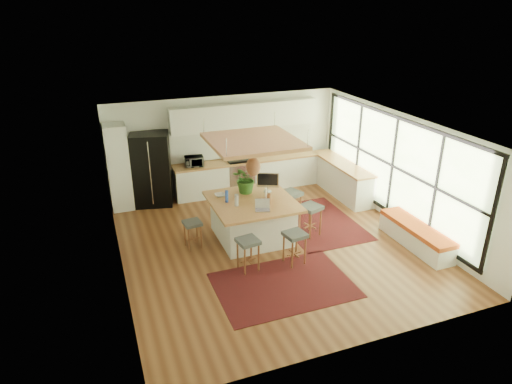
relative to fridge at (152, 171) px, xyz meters
name	(u,v)px	position (x,y,z in m)	size (l,w,h in m)	color
floor	(272,244)	(2.12, -3.17, -0.93)	(7.00, 7.00, 0.00)	brown
ceiling	(274,127)	(2.12, -3.17, 1.78)	(7.00, 7.00, 0.00)	white
wall_back	(225,144)	(2.12, 0.33, 0.42)	(6.50, 6.50, 0.00)	white
wall_front	(364,274)	(2.12, -6.67, 0.42)	(6.50, 6.50, 0.00)	white
wall_left	(116,212)	(-1.13, -3.17, 0.42)	(7.00, 7.00, 0.00)	white
wall_right	(399,170)	(5.37, -3.17, 0.42)	(7.00, 7.00, 0.00)	white
window_wall	(398,168)	(5.34, -3.17, 0.47)	(0.10, 6.20, 2.60)	black
pantry	(118,168)	(-0.83, 0.01, 0.20)	(0.55, 0.60, 2.25)	white
back_counter_base	(248,175)	(2.67, 0.01, -0.49)	(4.20, 0.60, 0.88)	white
back_counter_top	(247,160)	(2.67, 0.01, -0.03)	(4.24, 0.64, 0.05)	#AD6E3D
backsplash	(244,142)	(2.67, 0.31, 0.43)	(4.20, 0.02, 0.80)	white
upper_cabinets	(245,116)	(2.67, 0.15, 1.22)	(4.20, 0.34, 0.70)	white
range	(239,175)	(2.42, 0.01, -0.43)	(0.76, 0.62, 1.00)	#A5A5AA
right_counter_base	(341,179)	(5.05, -1.17, -0.49)	(0.60, 2.50, 0.88)	white
right_counter_top	(342,163)	(5.05, -1.17, -0.03)	(0.64, 2.54, 0.05)	#AD6E3D
window_bench	(416,236)	(5.07, -4.37, -0.68)	(0.52, 2.00, 0.50)	white
ceiling_panel	(253,153)	(1.82, -2.77, 1.12)	(1.86, 1.86, 0.80)	#AD6E3D
rug_near	(284,285)	(1.72, -4.74, -0.92)	(2.60, 1.80, 0.01)	black
rug_right	(317,222)	(3.57, -2.58, -0.92)	(1.80, 2.60, 0.01)	black
fridge	(152,171)	(0.00, 0.00, 0.00)	(0.97, 0.76, 1.95)	black
island	(252,219)	(1.82, -2.72, -0.46)	(1.85, 1.85, 0.93)	#AD6E3D
stool_near_left	(248,254)	(1.26, -3.97, -0.57)	(0.41, 0.41, 0.69)	#404547
stool_near_right	(294,248)	(2.25, -4.07, -0.57)	(0.42, 0.42, 0.71)	#404547
stool_right_front	(310,221)	(3.11, -3.08, -0.57)	(0.44, 0.44, 0.75)	#404547
stool_right_back	(290,207)	(2.99, -2.24, -0.57)	(0.46, 0.46, 0.77)	#404547
stool_left_side	(193,233)	(0.43, -2.68, -0.57)	(0.37, 0.37, 0.63)	#404547
laptop	(263,205)	(1.85, -3.28, 0.12)	(0.32, 0.34, 0.24)	#A5A5AA
monitor	(268,182)	(2.32, -2.38, 0.26)	(0.52, 0.19, 0.48)	#A5A5AA
microwave	(194,160)	(1.14, 0.00, 0.17)	(0.49, 0.27, 0.33)	#A5A5AA
island_plant	(246,181)	(1.84, -2.22, 0.28)	(0.63, 0.70, 0.55)	#1E4C19
island_bowl	(220,195)	(1.20, -2.24, 0.03)	(0.24, 0.24, 0.06)	white
island_bottle_0	(227,198)	(1.27, -2.62, 0.10)	(0.07, 0.07, 0.19)	blue
island_bottle_1	(237,202)	(1.42, -2.87, 0.10)	(0.07, 0.07, 0.19)	#BABAC1
island_bottle_2	(268,200)	(2.07, -3.02, 0.10)	(0.07, 0.07, 0.19)	brown
island_bottle_3	(266,194)	(2.17, -2.67, 0.10)	(0.07, 0.07, 0.19)	white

